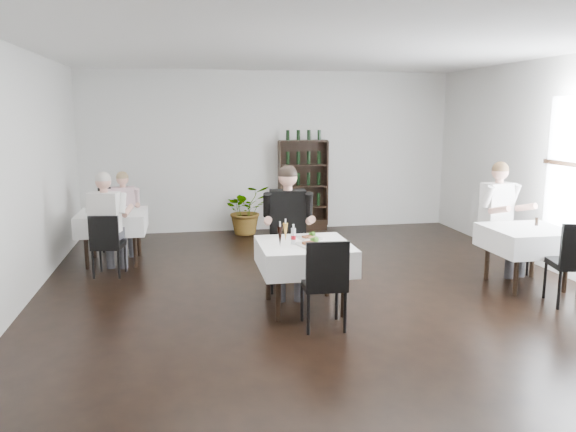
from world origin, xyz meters
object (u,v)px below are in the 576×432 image
(main_table, at_px, (304,256))
(diner_main, at_px, (288,220))
(potted_tree, at_px, (246,210))
(wine_shelf, at_px, (303,186))

(main_table, xyz_separation_m, diner_main, (-0.08, 0.57, 0.31))
(potted_tree, relative_size, diner_main, 0.57)
(potted_tree, xyz_separation_m, diner_main, (0.13, -3.57, 0.47))
(wine_shelf, relative_size, main_table, 1.70)
(wine_shelf, distance_m, potted_tree, 1.19)
(main_table, distance_m, potted_tree, 4.15)
(wine_shelf, xyz_separation_m, diner_main, (-0.98, -3.75, 0.08))
(main_table, bearing_deg, diner_main, 98.39)
(wine_shelf, distance_m, main_table, 4.41)
(diner_main, bearing_deg, potted_tree, 92.01)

